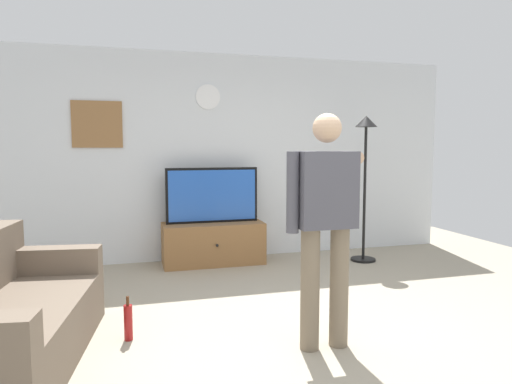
{
  "coord_description": "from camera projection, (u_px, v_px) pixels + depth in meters",
  "views": [
    {
      "loc": [
        -1.29,
        -3.13,
        1.49
      ],
      "look_at": [
        -0.07,
        1.2,
        1.05
      ],
      "focal_mm": 32.37,
      "sensor_mm": 36.0,
      "label": 1
    }
  ],
  "objects": [
    {
      "name": "wall_clock",
      "position": [
        208.0,
        97.0,
        5.98
      ],
      "size": [
        0.32,
        0.03,
        0.32
      ],
      "primitive_type": "cylinder",
      "rotation": [
        1.57,
        0.0,
        0.0
      ],
      "color": "white"
    },
    {
      "name": "side_couch",
      "position": [
        4.0,
        321.0,
        3.12
      ],
      "size": [
        1.1,
        1.94,
        0.87
      ],
      "color": "#6B5B4C",
      "rests_on": "ground_plane"
    },
    {
      "name": "floor_lamp",
      "position": [
        365.0,
        158.0,
        5.93
      ],
      "size": [
        0.32,
        0.32,
        1.88
      ],
      "color": "black",
      "rests_on": "ground_plane"
    },
    {
      "name": "framed_picture",
      "position": [
        97.0,
        124.0,
        5.65
      ],
      "size": [
        0.6,
        0.04,
        0.57
      ],
      "primitive_type": "cube",
      "color": "olive"
    },
    {
      "name": "ground_plane",
      "position": [
        308.0,
        345.0,
        3.49
      ],
      "size": [
        8.4,
        8.4,
        0.0
      ],
      "primitive_type": "plane",
      "color": "#9E937F"
    },
    {
      "name": "television",
      "position": [
        212.0,
        195.0,
        5.87
      ],
      "size": [
        1.17,
        0.07,
        0.7
      ],
      "color": "black",
      "rests_on": "tv_stand"
    },
    {
      "name": "beverage_bottle",
      "position": [
        128.0,
        322.0,
        3.56
      ],
      "size": [
        0.07,
        0.07,
        0.35
      ],
      "color": "maroon",
      "rests_on": "ground_plane"
    },
    {
      "name": "person_standing_nearer_lamp",
      "position": [
        325.0,
        216.0,
        3.37
      ],
      "size": [
        0.6,
        0.78,
        1.73
      ],
      "color": "#7A6B56",
      "rests_on": "ground_plane"
    },
    {
      "name": "tv_stand",
      "position": [
        213.0,
        243.0,
        5.89
      ],
      "size": [
        1.27,
        0.53,
        0.53
      ],
      "color": "olive",
      "rests_on": "ground_plane"
    },
    {
      "name": "back_wall",
      "position": [
        226.0,
        157.0,
        6.18
      ],
      "size": [
        6.4,
        0.1,
        2.7
      ],
      "primitive_type": "cube",
      "color": "silver",
      "rests_on": "ground_plane"
    }
  ]
}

